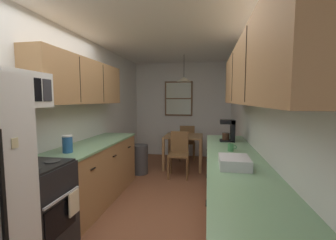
# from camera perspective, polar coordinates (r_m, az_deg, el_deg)

# --- Properties ---
(ground_plane) EXTENTS (12.00, 12.00, 0.00)m
(ground_plane) POSITION_cam_1_polar(r_m,az_deg,el_deg) (3.77, -1.16, -18.93)
(ground_plane) COLOR brown
(wall_left) EXTENTS (0.10, 9.00, 2.55)m
(wall_left) POSITION_cam_1_polar(r_m,az_deg,el_deg) (3.95, -20.79, 0.99)
(wall_left) COLOR silver
(wall_left) RESTS_ON ground
(wall_right) EXTENTS (0.10, 9.00, 2.55)m
(wall_right) POSITION_cam_1_polar(r_m,az_deg,el_deg) (3.45, 21.35, 0.42)
(wall_right) COLOR silver
(wall_right) RESTS_ON ground
(wall_back) EXTENTS (4.40, 0.10, 2.55)m
(wall_back) POSITION_cam_1_polar(r_m,az_deg,el_deg) (6.07, 3.75, 2.66)
(wall_back) COLOR silver
(wall_back) RESTS_ON ground
(ceiling_slab) EXTENTS (4.40, 9.00, 0.08)m
(ceiling_slab) POSITION_cam_1_polar(r_m,az_deg,el_deg) (3.60, -1.24, 22.14)
(ceiling_slab) COLOR white
(stove_range) EXTENTS (0.66, 0.62, 1.10)m
(stove_range) POSITION_cam_1_polar(r_m,az_deg,el_deg) (2.67, -31.94, -19.23)
(stove_range) COLOR black
(stove_range) RESTS_ON ground
(microwave_over_range) EXTENTS (0.39, 0.58, 0.35)m
(microwave_over_range) POSITION_cam_1_polar(r_m,az_deg,el_deg) (2.53, -35.13, 6.50)
(microwave_over_range) COLOR white
(counter_left) EXTENTS (0.64, 1.92, 0.90)m
(counter_left) POSITION_cam_1_polar(r_m,az_deg,el_deg) (3.65, -18.21, -12.45)
(counter_left) COLOR #A87A4C
(counter_left) RESTS_ON ground
(upper_cabinets_left) EXTENTS (0.33, 2.00, 0.65)m
(upper_cabinets_left) POSITION_cam_1_polar(r_m,az_deg,el_deg) (3.52, -21.27, 9.22)
(upper_cabinets_left) COLOR #A87A4C
(counter_right) EXTENTS (0.64, 3.29, 0.90)m
(counter_right) POSITION_cam_1_polar(r_m,az_deg,el_deg) (2.66, 17.14, -19.21)
(counter_right) COLOR #A87A4C
(counter_right) RESTS_ON ground
(upper_cabinets_right) EXTENTS (0.33, 2.97, 0.65)m
(upper_cabinets_right) POSITION_cam_1_polar(r_m,az_deg,el_deg) (2.42, 21.53, 11.61)
(upper_cabinets_right) COLOR #A87A4C
(dining_table) EXTENTS (0.85, 0.79, 0.74)m
(dining_table) POSITION_cam_1_polar(r_m,az_deg,el_deg) (5.05, 4.06, -5.42)
(dining_table) COLOR olive
(dining_table) RESTS_ON ground
(dining_chair_near) EXTENTS (0.41, 0.41, 0.90)m
(dining_chair_near) POSITION_cam_1_polar(r_m,az_deg,el_deg) (4.49, 2.85, -8.21)
(dining_chair_near) COLOR brown
(dining_chair_near) RESTS_ON ground
(dining_chair_far) EXTENTS (0.45, 0.45, 0.90)m
(dining_chair_far) POSITION_cam_1_polar(r_m,az_deg,el_deg) (5.66, 4.96, -5.44)
(dining_chair_far) COLOR brown
(dining_chair_far) RESTS_ON ground
(pendant_light) EXTENTS (0.32, 0.32, 0.59)m
(pendant_light) POSITION_cam_1_polar(r_m,az_deg,el_deg) (4.99, 4.16, 10.53)
(pendant_light) COLOR black
(back_window) EXTENTS (0.76, 0.05, 0.94)m
(back_window) POSITION_cam_1_polar(r_m,az_deg,el_deg) (6.00, 2.77, 5.58)
(back_window) COLOR brown
(trash_bin) EXTENTS (0.34, 0.34, 0.61)m
(trash_bin) POSITION_cam_1_polar(r_m,az_deg,el_deg) (4.72, -7.32, -10.08)
(trash_bin) COLOR #3F3F42
(trash_bin) RESTS_ON ground
(storage_canister) EXTENTS (0.12, 0.12, 0.21)m
(storage_canister) POSITION_cam_1_polar(r_m,az_deg,el_deg) (2.96, -24.69, -5.67)
(storage_canister) COLOR #265999
(storage_canister) RESTS_ON counter_left
(dish_towel) EXTENTS (0.02, 0.16, 0.24)m
(dish_towel) POSITION_cam_1_polar(r_m,az_deg,el_deg) (2.56, -23.26, -19.18)
(dish_towel) COLOR beige
(coffee_maker) EXTENTS (0.22, 0.18, 0.34)m
(coffee_maker) POSITION_cam_1_polar(r_m,az_deg,el_deg) (3.53, 15.69, -2.59)
(coffee_maker) COLOR black
(coffee_maker) RESTS_ON counter_right
(mug_by_coffeemaker) EXTENTS (0.11, 0.07, 0.09)m
(mug_by_coffeemaker) POSITION_cam_1_polar(r_m,az_deg,el_deg) (2.89, 16.04, -6.86)
(mug_by_coffeemaker) COLOR #3F7F4C
(mug_by_coffeemaker) RESTS_ON counter_right
(dish_rack) EXTENTS (0.28, 0.34, 0.10)m
(dish_rack) POSITION_cam_1_polar(r_m,az_deg,el_deg) (2.22, 16.84, -10.45)
(dish_rack) COLOR silver
(dish_rack) RESTS_ON counter_right
(table_serving_bowl) EXTENTS (0.17, 0.17, 0.06)m
(table_serving_bowl) POSITION_cam_1_polar(r_m,az_deg,el_deg) (5.06, 3.54, -3.64)
(table_serving_bowl) COLOR silver
(table_serving_bowl) RESTS_ON dining_table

